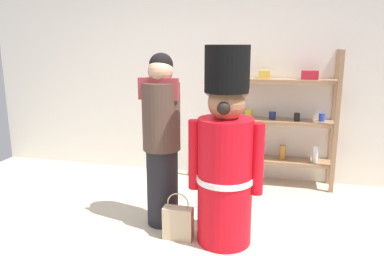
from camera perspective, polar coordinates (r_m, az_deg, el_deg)
back_wall at (r=4.92m, az=3.45°, el=7.69°), size 6.40×0.12×2.60m
merchandise_shelf at (r=4.69m, az=14.03°, el=1.35°), size 1.22×0.35×1.67m
teddy_bear_guard at (r=3.21m, az=5.13°, el=-4.59°), size 0.65×0.50×1.72m
person_shopper at (r=3.52m, az=-4.67°, el=-1.58°), size 0.37×0.36×1.65m
shopping_bag at (r=3.46m, az=-2.16°, el=-14.25°), size 0.27×0.11×0.44m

